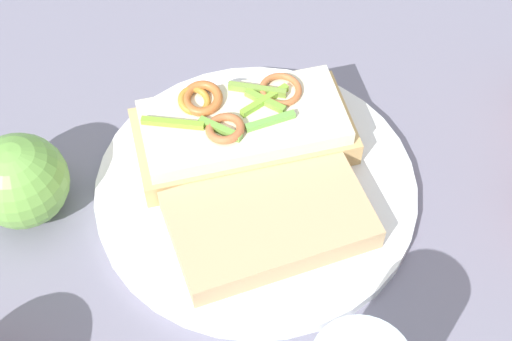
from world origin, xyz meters
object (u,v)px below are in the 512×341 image
sandwich (243,130)px  plate (256,189)px  bread_slice_side (269,220)px  apple_3 (20,181)px

sandwich → plate: bearing=-89.4°
sandwich → bread_slice_side: sandwich is taller
bread_slice_side → apple_3: (0.17, -0.10, 0.02)m
sandwich → apple_3: bearing=-176.1°
plate → apple_3: 0.19m
plate → sandwich: bearing=-96.3°
sandwich → apple_3: (0.18, -0.01, 0.01)m
plate → sandwich: 0.05m
plate → apple_3: size_ratio=3.48×
bread_slice_side → apple_3: 0.20m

